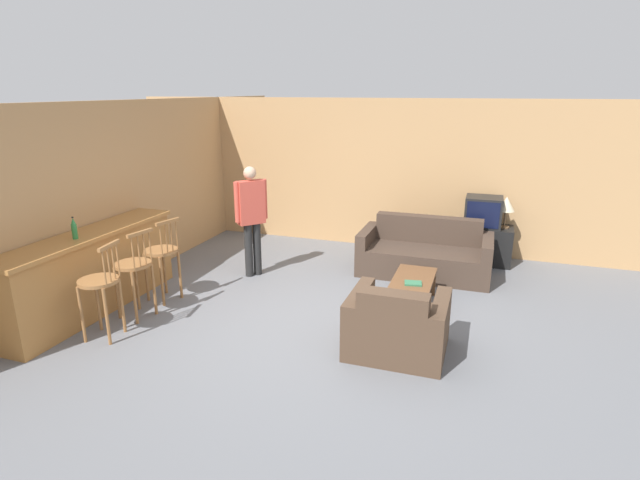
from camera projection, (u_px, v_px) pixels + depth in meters
The scene contains 16 objects.
ground_plane at pixel (311, 327), 5.99m from camera, with size 24.00×24.00×0.00m, color slate.
wall_back at pixel (378, 174), 8.80m from camera, with size 9.40×0.08×2.60m.
wall_left at pixel (149, 186), 7.72m from camera, with size 0.08×8.52×2.60m.
bar_counter at pixel (93, 272), 6.31m from camera, with size 0.55×2.67×1.04m.
bar_chair_near at pixel (100, 287), 5.58m from camera, with size 0.50×0.50×1.14m.
bar_chair_mid at pixel (134, 270), 6.10m from camera, with size 0.51×0.51×1.14m.
bar_chair_far at pixel (162, 256), 6.61m from camera, with size 0.53×0.53×1.14m.
couch_far at pixel (425, 255), 7.68m from camera, with size 1.96×0.95×0.83m.
armchair_near at pixel (397, 327), 5.35m from camera, with size 1.04×0.90×0.81m.
coffee_table at pixel (413, 282), 6.50m from camera, with size 0.51×0.97×0.39m.
tv_unit at pixel (480, 244), 8.16m from camera, with size 0.98×0.51×0.61m.
tv at pixel (483, 212), 8.00m from camera, with size 0.57×0.49×0.48m.
bottle at pixel (74, 229), 5.88m from camera, with size 0.06×0.06×0.27m.
book_on_table at pixel (413, 283), 6.27m from camera, with size 0.24×0.20×0.02m.
table_lamp at pixel (506, 205), 7.86m from camera, with size 0.27×0.27×0.51m.
person_by_window at pixel (252, 215), 7.41m from camera, with size 0.38×0.42×1.67m.
Camera 1 is at (1.86, -5.10, 2.75)m, focal length 28.00 mm.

